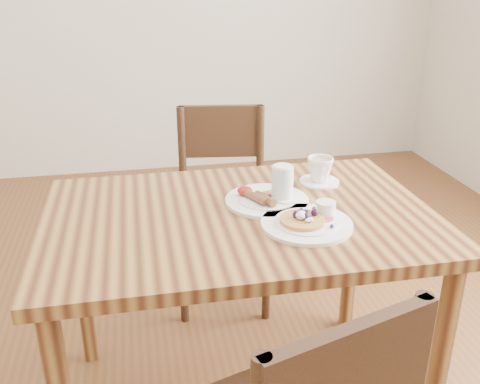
% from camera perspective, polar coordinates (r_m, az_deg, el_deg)
% --- Properties ---
extents(dining_table, '(1.20, 0.80, 0.75)m').
position_cam_1_polar(dining_table, '(1.70, -0.00, -5.25)').
color(dining_table, olive).
rests_on(dining_table, ground).
extents(chair_far, '(0.47, 0.47, 0.88)m').
position_cam_1_polar(chair_far, '(2.42, -1.87, -0.51)').
color(chair_far, '#332312').
rests_on(chair_far, ground).
extents(pancake_plate, '(0.27, 0.27, 0.06)m').
position_cam_1_polar(pancake_plate, '(1.58, 7.27, -3.08)').
color(pancake_plate, white).
rests_on(pancake_plate, dining_table).
extents(breakfast_plate, '(0.27, 0.27, 0.04)m').
position_cam_1_polar(breakfast_plate, '(1.72, 2.76, -0.78)').
color(breakfast_plate, white).
rests_on(breakfast_plate, dining_table).
extents(teacup_saucer, '(0.14, 0.14, 0.09)m').
position_cam_1_polar(teacup_saucer, '(1.89, 8.51, 2.21)').
color(teacup_saucer, white).
rests_on(teacup_saucer, dining_table).
extents(water_glass, '(0.07, 0.07, 0.13)m').
position_cam_1_polar(water_glass, '(1.70, 4.53, 0.77)').
color(water_glass, silver).
rests_on(water_glass, dining_table).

